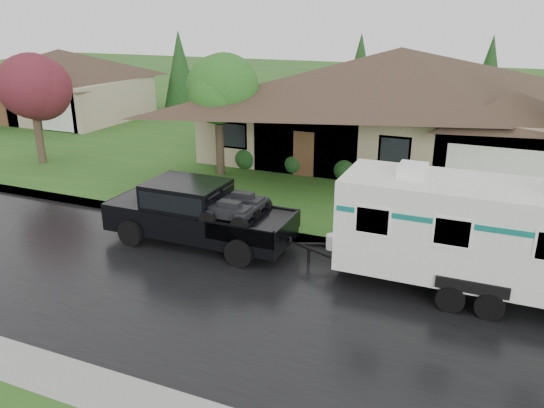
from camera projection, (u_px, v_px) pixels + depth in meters
The scene contains 11 objects.
ground at pixel (243, 261), 16.67m from camera, with size 140.00×140.00×0.00m, color #26551A.
road at pixel (212, 290), 14.93m from camera, with size 140.00×8.00×0.01m, color black.
curb at pixel (271, 233), 18.59m from camera, with size 140.00×0.50×0.15m, color gray.
lawn at pixel (360, 151), 29.62m from camera, with size 140.00×26.00×0.15m, color #26551A.
house_main at pixel (403, 92), 26.57m from camera, with size 19.44×10.80×6.90m.
house_far at pixel (63, 78), 37.37m from camera, with size 10.80×8.64×5.80m.
tree_left_green at pixel (218, 94), 23.88m from camera, with size 3.27×3.27×5.41m.
tree_red at pixel (32, 88), 25.77m from camera, with size 3.26×3.26×5.40m.
shrub_row at pixel (374, 171), 23.76m from camera, with size 13.60×1.00×1.00m.
pickup_truck at pixel (196, 211), 17.64m from camera, with size 6.34×2.41×2.11m.
travel_trailer at pixel (480, 231), 14.15m from camera, with size 7.81×2.75×3.51m.
Camera 1 is at (6.73, -13.50, 7.38)m, focal length 35.00 mm.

